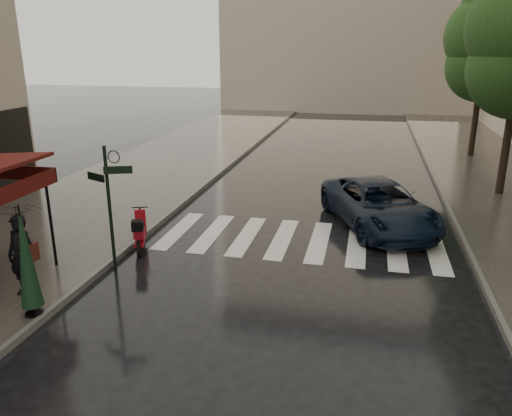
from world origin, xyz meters
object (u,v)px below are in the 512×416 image
at_px(scooter, 140,233).
at_px(parked_car, 379,205).
at_px(pedestrian_with_umbrella, 16,221).
at_px(parasol_back, 26,258).

distance_m(scooter, parked_car, 7.10).
height_order(pedestrian_with_umbrella, parasol_back, pedestrian_with_umbrella).
distance_m(scooter, parasol_back, 4.00).
bearing_deg(scooter, pedestrian_with_umbrella, -131.28).
distance_m(pedestrian_with_umbrella, scooter, 3.62).
bearing_deg(parked_car, scooter, -175.43).
height_order(pedestrian_with_umbrella, parked_car, pedestrian_with_umbrella).
relative_size(pedestrian_with_umbrella, parked_car, 0.51).
bearing_deg(pedestrian_with_umbrella, parked_car, 45.55).
xyz_separation_m(scooter, parasol_back, (-0.48, -3.88, 0.87)).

